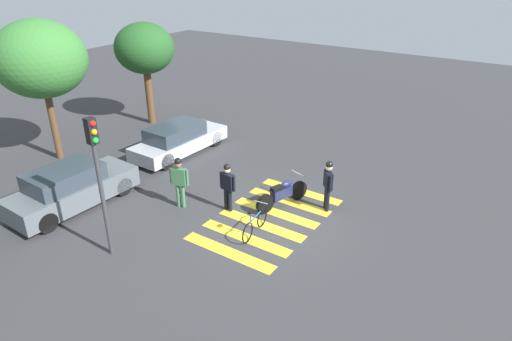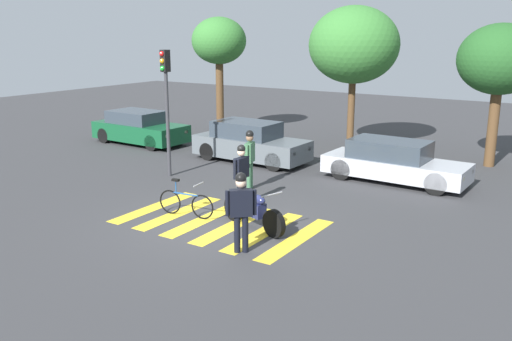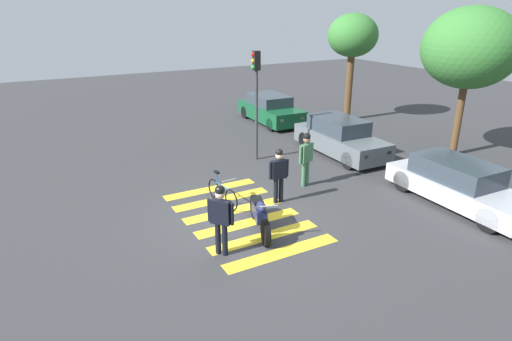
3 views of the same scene
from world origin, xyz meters
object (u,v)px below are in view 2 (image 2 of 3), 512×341
object	(u,v)px
car_silver_sedan	(393,162)
traffic_light_pole	(166,93)
pedestrian_bystander	(250,155)
officer_by_motorcycle	(241,207)
police_motorcycle	(253,210)
leaning_bicycle	(186,203)
car_green_compact	(140,128)
car_grey_coupe	(250,143)
officer_on_foot	(241,171)

from	to	relation	value
car_silver_sedan	traffic_light_pole	world-z (taller)	traffic_light_pole
pedestrian_bystander	officer_by_motorcycle	bearing A→B (deg)	-58.71
officer_by_motorcycle	traffic_light_pole	size ratio (longest dim) A/B	0.44
officer_by_motorcycle	police_motorcycle	bearing A→B (deg)	113.26
leaning_bicycle	police_motorcycle	bearing A→B (deg)	5.56
pedestrian_bystander	car_silver_sedan	world-z (taller)	pedestrian_bystander
officer_by_motorcycle	traffic_light_pole	world-z (taller)	traffic_light_pole
pedestrian_bystander	car_silver_sedan	size ratio (longest dim) A/B	0.40
car_green_compact	car_silver_sedan	distance (m)	11.36
police_motorcycle	officer_by_motorcycle	size ratio (longest dim) A/B	1.19
pedestrian_bystander	car_green_compact	size ratio (longest dim) A/B	0.43
police_motorcycle	car_grey_coupe	size ratio (longest dim) A/B	0.49
leaning_bicycle	officer_by_motorcycle	size ratio (longest dim) A/B	0.91
traffic_light_pole	car_silver_sedan	bearing A→B (deg)	27.19
car_green_compact	car_grey_coupe	size ratio (longest dim) A/B	0.97
officer_by_motorcycle	car_silver_sedan	xyz separation A→B (m)	(0.83, 7.51, -0.41)
traffic_light_pole	car_grey_coupe	bearing A→B (deg)	71.22
officer_on_foot	pedestrian_bystander	xyz separation A→B (m)	(-0.72, 1.50, 0.08)
police_motorcycle	car_green_compact	distance (m)	11.71
car_grey_coupe	police_motorcycle	bearing A→B (deg)	-55.97
officer_by_motorcycle	car_silver_sedan	bearing A→B (deg)	83.70
pedestrian_bystander	traffic_light_pole	distance (m)	3.61
leaning_bicycle	car_green_compact	size ratio (longest dim) A/B	0.38
leaning_bicycle	traffic_light_pole	bearing A→B (deg)	137.39
leaning_bicycle	car_grey_coupe	bearing A→B (deg)	108.39
police_motorcycle	car_grey_coupe	distance (m)	7.24
car_green_compact	car_grey_coupe	distance (m)	5.89
officer_by_motorcycle	car_green_compact	world-z (taller)	officer_by_motorcycle
car_silver_sedan	traffic_light_pole	bearing A→B (deg)	-152.81
leaning_bicycle	pedestrian_bystander	xyz separation A→B (m)	(-0.01, 3.07, 0.71)
officer_on_foot	car_silver_sedan	size ratio (longest dim) A/B	0.38
police_motorcycle	officer_by_motorcycle	world-z (taller)	officer_by_motorcycle
police_motorcycle	car_silver_sedan	world-z (taller)	car_silver_sedan
pedestrian_bystander	car_silver_sedan	bearing A→B (deg)	43.27
pedestrian_bystander	car_grey_coupe	world-z (taller)	pedestrian_bystander
police_motorcycle	car_green_compact	bearing A→B (deg)	148.00
officer_by_motorcycle	car_silver_sedan	world-z (taller)	officer_by_motorcycle
police_motorcycle	officer_on_foot	xyz separation A→B (m)	(-1.28, 1.38, 0.53)
car_grey_coupe	traffic_light_pole	size ratio (longest dim) A/B	1.06
police_motorcycle	officer_by_motorcycle	bearing A→B (deg)	-66.74
leaning_bicycle	car_grey_coupe	size ratio (longest dim) A/B	0.37
officer_by_motorcycle	car_grey_coupe	bearing A→B (deg)	122.16
officer_on_foot	car_silver_sedan	distance (m)	5.46
police_motorcycle	car_grey_coupe	xyz separation A→B (m)	(-4.05, 5.99, 0.24)
pedestrian_bystander	traffic_light_pole	size ratio (longest dim) A/B	0.44
leaning_bicycle	car_silver_sedan	size ratio (longest dim) A/B	0.36
police_motorcycle	pedestrian_bystander	distance (m)	3.56
officer_on_foot	car_grey_coupe	bearing A→B (deg)	120.92
police_motorcycle	traffic_light_pole	distance (m)	6.28
car_green_compact	traffic_light_pole	size ratio (longest dim) A/B	1.03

